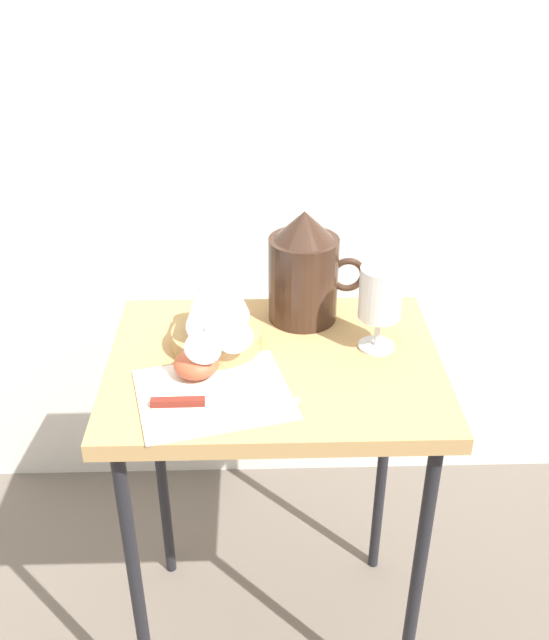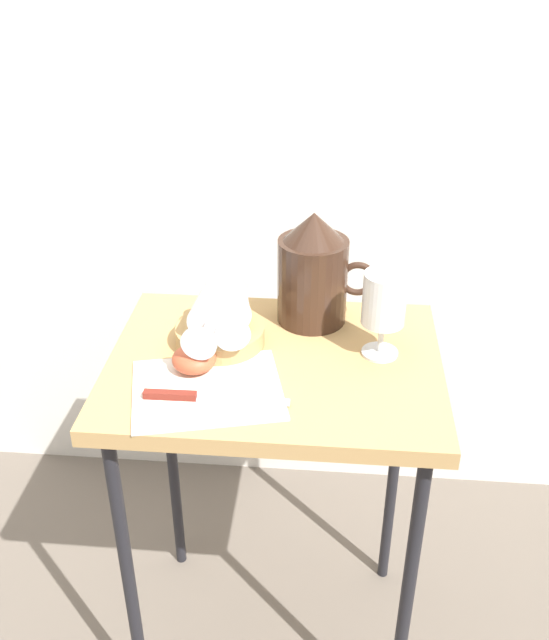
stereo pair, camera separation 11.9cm
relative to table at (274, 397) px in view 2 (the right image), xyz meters
name	(u,v)px [view 2 (the right image)]	position (x,y,z in m)	size (l,w,h in m)	color
ground_plane	(274,630)	(0.00, 0.00, -0.65)	(6.00, 6.00, 0.00)	#665B51
curtain_drape	(296,148)	(0.00, 0.54, 0.29)	(2.40, 0.03, 1.87)	silver
table	(274,397)	(0.00, 0.00, 0.00)	(0.58, 0.44, 0.73)	tan
linen_napkin	(207,390)	(-0.10, -0.10, 0.08)	(0.24, 0.20, 0.00)	silver
basket_tray	(220,335)	(-0.10, 0.04, 0.10)	(0.16, 0.16, 0.04)	tan
pitcher	(313,278)	(0.06, 0.15, 0.17)	(0.18, 0.13, 0.21)	#382319
wine_glass_upright	(384,303)	(0.18, 0.04, 0.18)	(0.07, 0.07, 0.16)	silver
wine_glass_tipped_near	(213,313)	(-0.11, 0.03, 0.15)	(0.08, 0.15, 0.07)	silver
wine_glass_tipped_far	(227,305)	(-0.09, 0.05, 0.15)	(0.10, 0.16, 0.08)	silver
apple_half_left	(194,359)	(-0.13, -0.05, 0.10)	(0.07, 0.07, 0.04)	#C15133
knife	(194,397)	(-0.12, -0.13, 0.09)	(0.23, 0.02, 0.01)	silver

